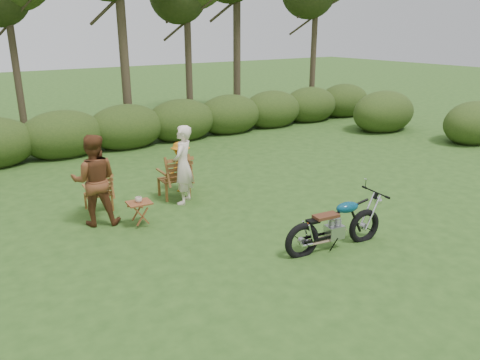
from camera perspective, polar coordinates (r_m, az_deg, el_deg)
ground at (r=8.50m, az=9.28°, el=-8.26°), size 80.00×80.00×0.00m
tree_line at (r=16.26m, az=-13.87°, el=17.91°), size 22.52×11.62×8.14m
motorcycle at (r=8.60m, az=11.28°, el=-8.06°), size 1.98×0.97×1.09m
lawn_chair_right at (r=10.96m, az=-7.99°, el=-2.00°), size 0.75×0.75×1.03m
lawn_chair_left at (r=10.52m, az=-16.73°, el=-3.51°), size 0.65×0.65×0.88m
side_table at (r=9.44m, az=-12.10°, el=-4.04°), size 0.51×0.44×0.49m
cup at (r=9.33m, az=-12.27°, el=-2.35°), size 0.14×0.14×0.11m
adult_a at (r=10.57m, az=-6.79°, el=-2.72°), size 0.75×0.74×1.75m
adult_b at (r=9.83m, az=-16.84°, el=-5.08°), size 1.08×0.98×1.82m
child at (r=11.33m, az=-7.08°, el=-1.28°), size 0.88×0.67×1.21m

